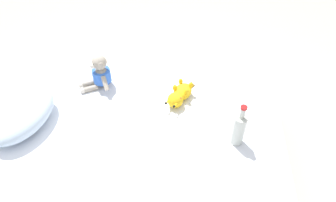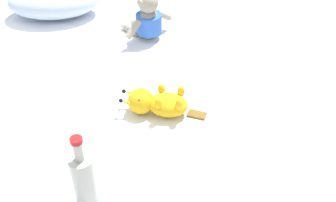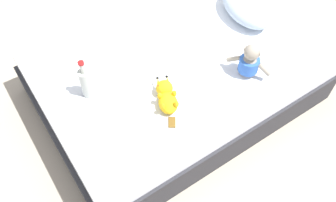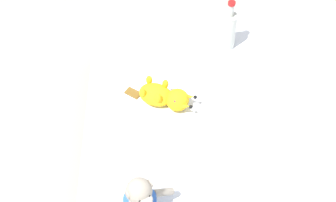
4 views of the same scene
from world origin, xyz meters
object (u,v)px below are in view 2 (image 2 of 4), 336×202
object	(u,v)px
bed	(78,123)
plush_yellow_creature	(157,103)
pillow	(54,0)
glass_bottle	(82,180)
plush_monkey	(147,19)

from	to	relation	value
bed	plush_yellow_creature	size ratio (longest dim) A/B	5.78
pillow	glass_bottle	xyz separation A→B (m)	(0.02, -1.24, 0.02)
plush_monkey	glass_bottle	bearing A→B (deg)	-113.88
bed	plush_monkey	world-z (taller)	plush_monkey
plush_monkey	plush_yellow_creature	distance (m)	0.55
bed	plush_yellow_creature	distance (m)	0.49
plush_monkey	plush_yellow_creature	xyz separation A→B (m)	(-0.09, -0.55, -0.05)
plush_monkey	plush_yellow_creature	bearing A→B (deg)	-99.34
bed	pillow	bearing A→B (deg)	91.93
plush_monkey	plush_yellow_creature	world-z (taller)	plush_monkey
plush_monkey	bed	bearing A→B (deg)	-145.27
bed	glass_bottle	world-z (taller)	glass_bottle
bed	pillow	size ratio (longest dim) A/B	3.66
plush_monkey	glass_bottle	xyz separation A→B (m)	(-0.40, -0.90, 0.01)
pillow	plush_monkey	xyz separation A→B (m)	(0.41, -0.34, 0.01)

